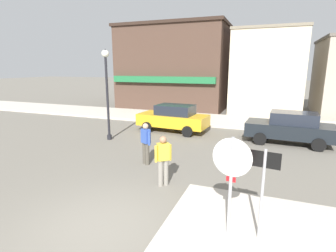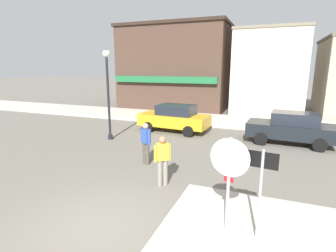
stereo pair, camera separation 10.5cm
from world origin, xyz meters
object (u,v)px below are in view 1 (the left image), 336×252
at_px(one_way_sign, 263,186).
at_px(pedestrian_crossing_near, 163,159).
at_px(stop_sign, 231,174).
at_px(parked_car_nearest, 173,118).
at_px(parked_car_second, 290,127).
at_px(lamp_post, 107,82).
at_px(pedestrian_crossing_far, 146,142).

height_order(one_way_sign, pedestrian_crossing_near, one_way_sign).
xyz_separation_m(one_way_sign, pedestrian_crossing_near, (-2.93, 1.90, -0.46)).
xyz_separation_m(stop_sign, parked_car_nearest, (-4.43, 8.84, -0.71)).
height_order(one_way_sign, parked_car_second, one_way_sign).
bearing_deg(stop_sign, parked_car_nearest, 116.59).
distance_m(one_way_sign, lamp_post, 9.74).
height_order(stop_sign, one_way_sign, stop_sign).
bearing_deg(parked_car_nearest, lamp_post, -131.20).
xyz_separation_m(stop_sign, one_way_sign, (0.63, 0.06, -0.19)).
relative_size(lamp_post, parked_car_second, 1.11).
bearing_deg(pedestrian_crossing_far, one_way_sign, -38.68).
distance_m(parked_car_nearest, parked_car_second, 6.16).
xyz_separation_m(parked_car_second, pedestrian_crossing_far, (-5.35, -5.04, 0.06)).
bearing_deg(parked_car_second, lamp_post, -163.75).
height_order(parked_car_nearest, pedestrian_crossing_far, pedestrian_crossing_far).
bearing_deg(stop_sign, pedestrian_crossing_far, 136.27).
height_order(pedestrian_crossing_near, pedestrian_crossing_far, same).
bearing_deg(lamp_post, parked_car_nearest, 48.80).
relative_size(lamp_post, pedestrian_crossing_near, 2.82).
bearing_deg(lamp_post, stop_sign, -40.83).
bearing_deg(parked_car_second, pedestrian_crossing_far, -136.70).
xyz_separation_m(one_way_sign, pedestrian_crossing_far, (-4.25, 3.41, -0.46)).
relative_size(stop_sign, parked_car_second, 0.56).
height_order(lamp_post, pedestrian_crossing_far, lamp_post).
bearing_deg(parked_car_second, parked_car_nearest, 176.86).
xyz_separation_m(parked_car_nearest, pedestrian_crossing_far, (0.80, -5.38, 0.06)).
height_order(one_way_sign, parked_car_nearest, one_way_sign).
distance_m(lamp_post, pedestrian_crossing_near, 6.48).
distance_m(stop_sign, parked_car_nearest, 9.91).
bearing_deg(pedestrian_crossing_far, lamp_post, 142.68).
relative_size(parked_car_nearest, parked_car_second, 1.01).
xyz_separation_m(one_way_sign, lamp_post, (-7.56, 5.92, 1.63)).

